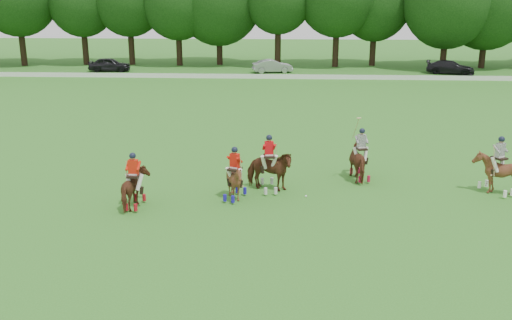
# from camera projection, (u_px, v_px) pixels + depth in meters

# --- Properties ---
(ground) EXTENTS (180.00, 180.00, 0.00)m
(ground) POSITION_uv_depth(u_px,v_px,m) (249.00, 230.00, 20.33)
(ground) COLOR #307020
(ground) RESTS_ON ground
(boundary_rail) EXTENTS (120.00, 0.10, 0.44)m
(boundary_rail) POSITION_uv_depth(u_px,v_px,m) (276.00, 77.00, 56.69)
(boundary_rail) COLOR white
(boundary_rail) RESTS_ON ground
(car_left) EXTENTS (4.54, 2.09, 1.51)m
(car_left) POSITION_uv_depth(u_px,v_px,m) (110.00, 65.00, 61.87)
(car_left) COLOR black
(car_left) RESTS_ON ground
(car_mid) EXTENTS (4.45, 2.32, 1.40)m
(car_mid) POSITION_uv_depth(u_px,v_px,m) (272.00, 66.00, 60.89)
(car_mid) COLOR #9B9BA0
(car_mid) RESTS_ON ground
(car_right) EXTENTS (5.26, 3.32, 1.42)m
(car_right) POSITION_uv_depth(u_px,v_px,m) (450.00, 67.00, 59.84)
(car_right) COLOR black
(car_right) RESTS_ON ground
(polo_red_a) EXTENTS (1.14, 1.84, 2.24)m
(polo_red_a) POSITION_uv_depth(u_px,v_px,m) (135.00, 188.00, 22.30)
(polo_red_a) COLOR #532C16
(polo_red_a) RESTS_ON ground
(polo_red_b) EXTENTS (1.98, 1.76, 2.46)m
(polo_red_b) POSITION_uv_depth(u_px,v_px,m) (269.00, 171.00, 24.19)
(polo_red_b) COLOR #532C16
(polo_red_b) RESTS_ON ground
(polo_red_c) EXTENTS (1.64, 1.72, 2.23)m
(polo_red_c) POSITION_uv_depth(u_px,v_px,m) (235.00, 181.00, 23.20)
(polo_red_c) COLOR #532C16
(polo_red_c) RESTS_ON ground
(polo_stripe_a) EXTENTS (1.30, 2.14, 2.92)m
(polo_stripe_a) POSITION_uv_depth(u_px,v_px,m) (361.00, 161.00, 25.70)
(polo_stripe_a) COLOR #532C16
(polo_stripe_a) RESTS_ON ground
(polo_stripe_b) EXTENTS (2.08, 2.14, 2.48)m
(polo_stripe_b) POSITION_uv_depth(u_px,v_px,m) (497.00, 173.00, 23.86)
(polo_stripe_b) COLOR #532C16
(polo_stripe_b) RESTS_ON ground
(polo_ball) EXTENTS (0.09, 0.09, 0.09)m
(polo_ball) POSITION_uv_depth(u_px,v_px,m) (306.00, 196.00, 23.65)
(polo_ball) COLOR white
(polo_ball) RESTS_ON ground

